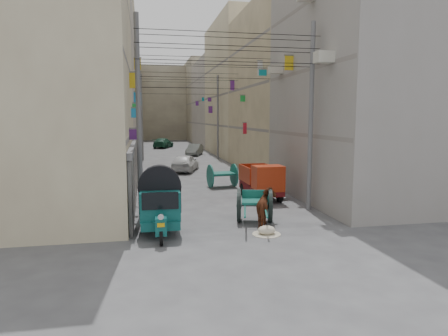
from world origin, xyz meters
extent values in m
plane|color=#454548|center=(0.00, 0.00, 0.00)|extent=(140.00, 140.00, 0.00)
cube|color=beige|center=(-8.00, 8.00, 6.50)|extent=(8.00, 10.00, 13.00)
cube|color=slate|center=(-4.12, 8.00, 3.20)|extent=(0.25, 9.80, 0.18)
cube|color=slate|center=(-4.12, 8.00, 6.20)|extent=(0.25, 9.80, 0.18)
cube|color=#A69C8E|center=(-8.00, 19.00, 6.00)|extent=(8.00, 12.00, 12.00)
cube|color=slate|center=(-4.12, 19.00, 3.20)|extent=(0.25, 11.76, 0.18)
cube|color=slate|center=(-4.12, 19.00, 6.20)|extent=(0.25, 11.76, 0.18)
cube|color=slate|center=(-4.12, 19.00, 9.20)|extent=(0.25, 11.76, 0.18)
cube|color=#AEA789|center=(-8.00, 32.00, 7.00)|extent=(8.00, 14.00, 14.00)
cube|color=slate|center=(-4.12, 32.00, 3.20)|extent=(0.25, 13.72, 0.18)
cube|color=slate|center=(-4.12, 32.00, 6.20)|extent=(0.25, 13.72, 0.18)
cube|color=slate|center=(-4.12, 32.00, 9.20)|extent=(0.25, 13.72, 0.18)
cube|color=gray|center=(-8.00, 46.00, 5.90)|extent=(8.00, 14.00, 11.80)
cube|color=slate|center=(-4.12, 46.00, 3.20)|extent=(0.25, 13.72, 0.18)
cube|color=slate|center=(-4.12, 46.00, 6.20)|extent=(0.25, 13.72, 0.18)
cube|color=slate|center=(-4.12, 46.00, 9.20)|extent=(0.25, 13.72, 0.18)
cube|color=tan|center=(-8.00, 59.00, 6.75)|extent=(8.00, 12.00, 13.50)
cube|color=slate|center=(-4.12, 59.00, 3.20)|extent=(0.25, 11.76, 0.18)
cube|color=slate|center=(-4.12, 59.00, 6.20)|extent=(0.25, 11.76, 0.18)
cube|color=slate|center=(-4.12, 59.00, 9.20)|extent=(0.25, 11.76, 0.18)
cube|color=gray|center=(8.00, 8.00, 6.50)|extent=(8.00, 10.00, 13.00)
cube|color=slate|center=(4.12, 8.00, 3.20)|extent=(0.25, 9.80, 0.18)
cube|color=slate|center=(4.12, 8.00, 6.20)|extent=(0.25, 9.80, 0.18)
cube|color=slate|center=(4.12, 8.00, 9.20)|extent=(0.25, 9.80, 0.18)
cube|color=tan|center=(8.00, 19.00, 6.00)|extent=(8.00, 12.00, 12.00)
cube|color=slate|center=(4.12, 19.00, 3.20)|extent=(0.25, 11.76, 0.18)
cube|color=slate|center=(4.12, 19.00, 6.20)|extent=(0.25, 11.76, 0.18)
cube|color=slate|center=(4.12, 19.00, 9.20)|extent=(0.25, 11.76, 0.18)
cube|color=beige|center=(8.00, 32.00, 7.00)|extent=(8.00, 14.00, 14.00)
cube|color=slate|center=(4.12, 32.00, 3.20)|extent=(0.25, 13.72, 0.18)
cube|color=slate|center=(4.12, 32.00, 6.20)|extent=(0.25, 13.72, 0.18)
cube|color=slate|center=(4.12, 32.00, 9.20)|extent=(0.25, 13.72, 0.18)
cube|color=#A69C8E|center=(8.00, 46.00, 5.90)|extent=(8.00, 14.00, 11.80)
cube|color=slate|center=(4.12, 46.00, 3.20)|extent=(0.25, 13.72, 0.18)
cube|color=slate|center=(4.12, 46.00, 6.20)|extent=(0.25, 13.72, 0.18)
cube|color=slate|center=(4.12, 46.00, 9.20)|extent=(0.25, 13.72, 0.18)
cube|color=#AEA789|center=(8.00, 59.00, 6.75)|extent=(8.00, 12.00, 13.50)
cube|color=slate|center=(4.12, 59.00, 3.20)|extent=(0.25, 11.76, 0.18)
cube|color=slate|center=(4.12, 59.00, 6.20)|extent=(0.25, 11.76, 0.18)
cube|color=slate|center=(4.12, 59.00, 9.20)|extent=(0.25, 11.76, 0.18)
cube|color=#AEA789|center=(0.00, 66.00, 6.50)|extent=(22.00, 10.00, 13.00)
cube|color=#444549|center=(-3.92, 4.80, 1.30)|extent=(0.12, 3.00, 2.60)
cube|color=slate|center=(-3.90, 4.80, 2.75)|extent=(0.18, 3.20, 0.25)
cube|color=#444549|center=(-3.92, 8.50, 1.30)|extent=(0.12, 3.00, 2.60)
cube|color=slate|center=(-3.90, 8.50, 2.75)|extent=(0.18, 3.20, 0.25)
cube|color=#444549|center=(-3.92, 12.20, 1.30)|extent=(0.12, 3.00, 2.60)
cube|color=slate|center=(-3.90, 12.20, 2.75)|extent=(0.18, 3.20, 0.25)
cube|color=#444549|center=(-3.92, 16.00, 1.30)|extent=(0.12, 3.00, 2.60)
cube|color=slate|center=(-3.90, 16.00, 2.75)|extent=(0.18, 3.20, 0.25)
cube|color=#5D217B|center=(3.81, 34.28, 5.98)|extent=(0.38, 0.08, 0.41)
cube|color=#5D217B|center=(-3.86, 41.61, 3.62)|extent=(0.27, 0.08, 0.71)
cube|color=#5D217B|center=(-3.78, 6.43, 3.35)|extent=(0.44, 0.08, 0.42)
cube|color=#1C86C7|center=(-3.77, 15.80, 5.17)|extent=(0.45, 0.08, 0.84)
cube|color=#5D217B|center=(3.79, 44.88, 5.91)|extent=(0.41, 0.08, 0.59)
cube|color=#1C86C7|center=(-3.81, 9.76, 4.24)|extent=(0.38, 0.08, 0.44)
cube|color=#5D217B|center=(3.78, 33.54, 4.85)|extent=(0.43, 0.08, 0.72)
cube|color=#0D8492|center=(3.86, 39.62, 6.25)|extent=(0.28, 0.08, 0.44)
cube|color=gold|center=(-3.76, 20.00, 7.85)|extent=(0.48, 0.08, 0.84)
cube|color=#5D217B|center=(-3.85, 38.07, 3.67)|extent=(0.31, 0.08, 0.44)
cube|color=green|center=(3.82, 19.02, 5.41)|extent=(0.35, 0.08, 0.45)
cube|color=#5D217B|center=(3.83, 22.65, 6.65)|extent=(0.34, 0.08, 0.79)
cube|color=green|center=(-3.86, 12.02, 4.50)|extent=(0.28, 0.08, 0.52)
cube|color=green|center=(-3.86, 29.62, 6.26)|extent=(0.28, 0.08, 0.74)
cube|color=#B7182B|center=(3.87, 18.51, 3.22)|extent=(0.26, 0.08, 0.80)
cube|color=#B7182B|center=(3.83, 9.37, 6.69)|extent=(0.34, 0.08, 0.55)
cube|color=gold|center=(-3.76, 8.55, 5.67)|extent=(0.47, 0.08, 0.67)
cube|color=gold|center=(-3.80, 21.15, 6.14)|extent=(0.40, 0.08, 0.47)
cube|color=green|center=(-3.84, 21.66, 5.24)|extent=(0.32, 0.08, 0.55)
cube|color=#0D8492|center=(3.76, 13.74, 6.73)|extent=(0.47, 0.08, 0.35)
cube|color=silver|center=(3.84, 14.58, 7.07)|extent=(0.32, 0.08, 0.89)
cube|color=gold|center=(3.78, 9.29, 6.73)|extent=(0.44, 0.08, 0.69)
cube|color=gold|center=(-4.06, 6.00, 3.00)|extent=(0.10, 3.20, 0.80)
cube|color=gold|center=(-4.06, 15.00, 3.00)|extent=(0.10, 3.20, 0.80)
cube|color=gold|center=(-4.06, 27.00, 3.00)|extent=(0.10, 3.20, 0.80)
cube|color=#5D217B|center=(-4.06, 39.00, 3.00)|extent=(0.10, 3.20, 0.80)
cube|color=green|center=(4.06, 6.00, 3.00)|extent=(0.10, 3.20, 0.80)
cube|color=#DB4919|center=(4.06, 15.00, 3.00)|extent=(0.10, 3.20, 0.80)
cube|color=silver|center=(4.06, 27.00, 3.00)|extent=(0.10, 3.20, 0.80)
cube|color=#5D217B|center=(4.06, 39.00, 3.00)|extent=(0.10, 3.20, 0.80)
cube|color=beige|center=(3.65, 5.00, 6.40)|extent=(0.70, 0.55, 0.45)
cube|color=beige|center=(3.65, 11.00, 6.60)|extent=(0.70, 0.55, 0.45)
cylinder|color=slate|center=(-3.60, 6.00, 4.00)|extent=(0.20, 0.20, 8.00)
cylinder|color=slate|center=(3.60, 6.00, 4.00)|extent=(0.20, 0.20, 8.00)
cylinder|color=slate|center=(-3.60, 28.00, 4.00)|extent=(0.20, 0.20, 8.00)
cylinder|color=slate|center=(3.60, 28.00, 4.00)|extent=(0.20, 0.20, 8.00)
cylinder|color=black|center=(0.00, 5.50, 6.20)|extent=(7.40, 0.02, 0.02)
cylinder|color=black|center=(0.00, 5.50, 6.80)|extent=(7.40, 0.02, 0.02)
cylinder|color=black|center=(0.00, 5.50, 7.30)|extent=(7.40, 0.02, 0.02)
cylinder|color=black|center=(0.00, 6.50, 6.20)|extent=(7.40, 0.02, 0.02)
cylinder|color=black|center=(0.00, 6.50, 6.80)|extent=(7.40, 0.02, 0.02)
cylinder|color=black|center=(0.00, 6.50, 7.30)|extent=(7.40, 0.02, 0.02)
cylinder|color=black|center=(0.00, 12.00, 6.20)|extent=(7.40, 0.02, 0.02)
cylinder|color=black|center=(0.00, 12.00, 6.80)|extent=(7.40, 0.02, 0.02)
cylinder|color=black|center=(0.00, 12.00, 7.30)|extent=(7.40, 0.02, 0.02)
cylinder|color=black|center=(0.00, 20.00, 6.20)|extent=(7.40, 0.02, 0.02)
cylinder|color=black|center=(0.00, 20.00, 6.80)|extent=(7.40, 0.02, 0.02)
cylinder|color=black|center=(0.00, 20.00, 7.30)|extent=(7.40, 0.02, 0.02)
cylinder|color=black|center=(0.00, 28.00, 6.20)|extent=(7.40, 0.02, 0.02)
cylinder|color=black|center=(0.00, 28.00, 6.80)|extent=(7.40, 0.02, 0.02)
cylinder|color=black|center=(0.00, 28.00, 7.30)|extent=(7.40, 0.02, 0.02)
cylinder|color=black|center=(-2.96, 2.28, 0.29)|extent=(0.14, 0.58, 0.58)
cylinder|color=black|center=(-3.48, 4.25, 0.29)|extent=(0.14, 0.58, 0.58)
cylinder|color=black|center=(-2.35, 4.23, 0.29)|extent=(0.14, 0.58, 0.58)
cube|color=#0D4C49|center=(-2.93, 3.62, 0.49)|extent=(1.33, 1.99, 0.29)
cube|color=#0D4C49|center=(-2.96, 2.34, 0.62)|extent=(0.37, 0.47, 0.57)
cylinder|color=silver|center=(-2.96, 2.10, 0.98)|extent=(0.19, 0.06, 0.19)
cube|color=#CC9C0B|center=(-2.97, 2.08, 0.72)|extent=(0.23, 0.04, 0.12)
cube|color=#0D4C49|center=(-2.93, 3.67, 1.08)|extent=(1.38, 1.78, 0.98)
cube|color=black|center=(-2.95, 2.78, 1.34)|extent=(1.19, 0.09, 0.57)
cube|color=black|center=(-3.61, 3.69, 1.18)|extent=(0.07, 1.24, 0.67)
cube|color=black|center=(-2.25, 3.66, 1.18)|extent=(0.07, 1.24, 0.67)
cube|color=white|center=(-2.95, 2.75, 0.57)|extent=(1.29, 0.08, 0.06)
cylinder|color=black|center=(0.13, 4.65, 0.65)|extent=(0.45, 1.29, 1.29)
cylinder|color=#155C50|center=(0.13, 4.65, 0.65)|extent=(0.40, 1.01, 1.01)
cylinder|color=slate|center=(0.13, 4.65, 0.65)|extent=(0.24, 0.21, 0.17)
cylinder|color=black|center=(1.30, 4.35, 0.65)|extent=(0.45, 1.29, 1.29)
cylinder|color=#155C50|center=(1.30, 4.35, 0.65)|extent=(0.40, 1.01, 1.01)
cylinder|color=slate|center=(1.30, 4.35, 0.65)|extent=(0.24, 0.21, 0.17)
cylinder|color=slate|center=(0.72, 4.50, 0.65)|extent=(1.22, 0.38, 0.07)
cube|color=#155C50|center=(0.72, 4.50, 0.81)|extent=(1.19, 1.22, 0.09)
cube|color=#155C50|center=(0.83, 4.95, 1.01)|extent=(0.96, 0.31, 0.32)
cylinder|color=#155C50|center=(0.07, 3.47, 0.74)|extent=(0.59, 2.07, 0.06)
cylinder|color=#155C50|center=(0.79, 3.29, 0.74)|extent=(0.59, 2.07, 0.06)
cylinder|color=black|center=(1.64, 7.71, 0.31)|extent=(0.19, 0.63, 0.63)
cylinder|color=black|center=(1.59, 9.80, 0.31)|extent=(0.19, 0.63, 0.63)
cylinder|color=black|center=(2.87, 7.74, 0.31)|extent=(0.19, 0.63, 0.63)
cylinder|color=black|center=(2.82, 9.83, 0.31)|extent=(0.19, 0.63, 0.63)
cube|color=#530B0E|center=(2.23, 8.77, 0.52)|extent=(1.46, 3.17, 0.33)
cube|color=#96260D|center=(2.26, 7.68, 1.19)|extent=(1.40, 1.03, 1.19)
cube|color=black|center=(2.27, 7.23, 1.28)|extent=(1.24, 0.09, 0.52)
cube|color=#530B0E|center=(2.22, 9.29, 0.78)|extent=(1.48, 2.13, 0.11)
cube|color=#96260D|center=(1.52, 9.28, 1.19)|extent=(0.11, 2.09, 0.81)
cube|color=#96260D|center=(2.91, 9.31, 1.19)|extent=(0.11, 2.09, 0.81)
cube|color=#96260D|center=(2.19, 10.32, 1.19)|extent=(1.43, 0.09, 0.81)
cylinder|color=#155C50|center=(0.25, 12.28, 0.67)|extent=(0.24, 1.35, 1.35)
cylinder|color=#155C50|center=(1.69, 12.46, 0.67)|extent=(0.24, 1.35, 1.35)
cube|color=#155C50|center=(0.97, 12.37, 0.80)|extent=(1.42, 1.29, 0.10)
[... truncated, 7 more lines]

